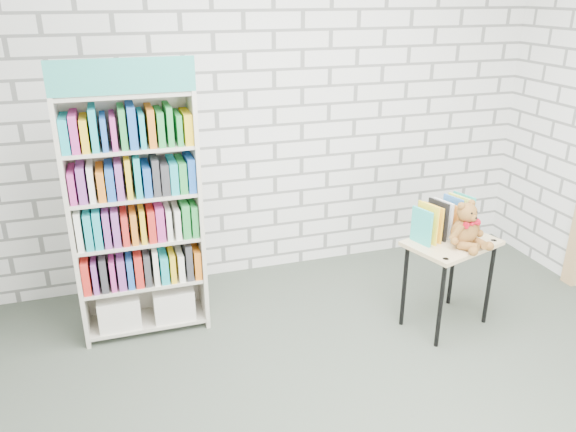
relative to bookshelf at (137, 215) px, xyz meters
name	(u,v)px	position (x,y,z in m)	size (l,w,h in m)	color
ground	(375,417)	(1.16, -1.36, -0.87)	(4.50, 4.50, 0.00)	#40483D
room_shell	(398,105)	(1.16, -1.36, 0.92)	(4.52, 4.02, 2.81)	silver
bookshelf	(137,215)	(0.00, 0.00, 0.00)	(0.85, 0.33, 1.90)	beige
display_table	(451,253)	(2.05, -0.62, -0.30)	(0.71, 0.59, 0.66)	tan
table_books	(443,220)	(2.02, -0.52, -0.08)	(0.46, 0.31, 0.25)	#2AB6A9
teddy_bear	(467,228)	(2.10, -0.70, -0.08)	(0.29, 0.28, 0.32)	brown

